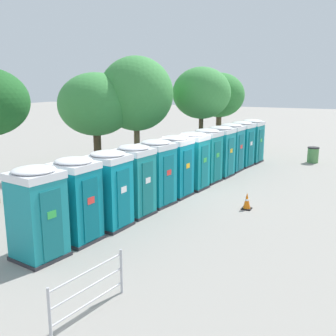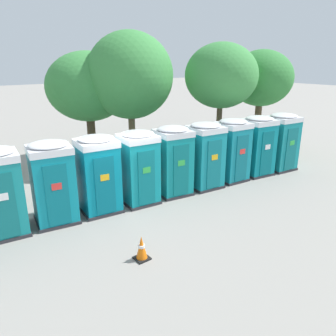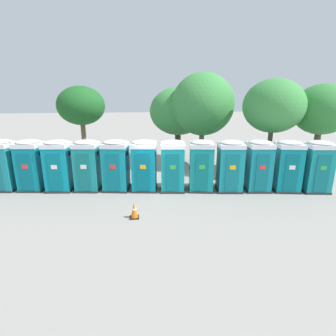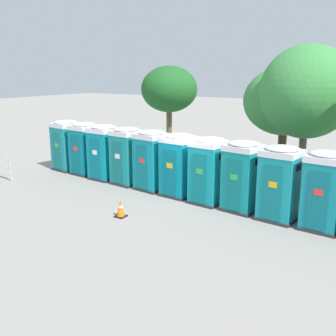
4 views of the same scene
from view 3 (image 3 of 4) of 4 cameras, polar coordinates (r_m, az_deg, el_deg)
The scene contains 19 objects.
ground_plane at distance 13.56m, azimuth -2.00°, elevation -4.43°, with size 120.00×120.00×0.00m, color gray.
portapotty_0 at distance 15.46m, azimuth -32.29°, elevation 0.59°, with size 1.42×1.38×2.54m.
portapotty_1 at distance 14.75m, azimuth -27.65°, elevation 0.61°, with size 1.30×1.32×2.54m.
portapotty_2 at distance 14.08m, azimuth -22.68°, elevation 0.56°, with size 1.31×1.30×2.54m.
portapotty_3 at distance 13.63m, azimuth -17.13°, elevation 0.62°, with size 1.31×1.34×2.54m.
portapotty_4 at distance 13.29m, azimuth -11.28°, elevation 0.64°, with size 1.41×1.39×2.54m.
portapotty_5 at distance 13.07m, azimuth -5.19°, elevation 0.63°, with size 1.36×1.34×2.54m.
portapotty_6 at distance 12.96m, azimuth 1.03°, elevation 0.56°, with size 1.30×1.33×2.54m.
portapotty_7 at distance 13.09m, azimuth 7.24°, elevation 0.59°, with size 1.36×1.38×2.54m.
portapotty_8 at distance 13.28m, azimuth 13.34°, elevation 0.51°, with size 1.36×1.34×2.54m.
portapotty_9 at distance 13.71m, azimuth 19.08°, elevation 0.53°, with size 1.28×1.31×2.54m.
portapotty_10 at distance 14.20m, azimuth 24.53°, elevation 0.47°, with size 1.39×1.38×2.54m.
portapotty_11 at distance 14.77m, azimuth 29.66°, elevation 0.37°, with size 1.39×1.36×2.54m.
street_tree_0 at distance 18.97m, azimuth -18.39°, elevation 12.68°, with size 3.15×3.15×5.23m.
street_tree_1 at distance 17.55m, azimuth 30.47°, elevation 10.83°, with size 3.22×3.22×5.26m.
street_tree_2 at distance 18.58m, azimuth 2.22°, elevation 12.17°, with size 3.92×3.92×5.17m.
street_tree_3 at distance 17.18m, azimuth 7.58°, elevation 13.53°, with size 3.94×3.94×6.02m.
street_tree_4 at distance 16.18m, azimuth 22.00°, elevation 12.36°, with size 3.39×3.39×5.54m.
traffic_cone at distance 10.42m, azimuth -7.37°, elevation -9.16°, with size 0.36×0.36×0.64m.
Camera 3 is at (-1.02, -12.69, 4.67)m, focal length 28.00 mm.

